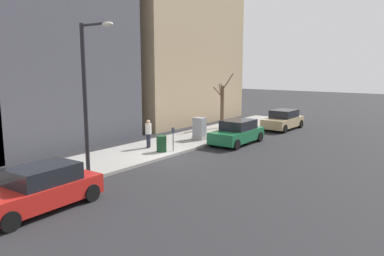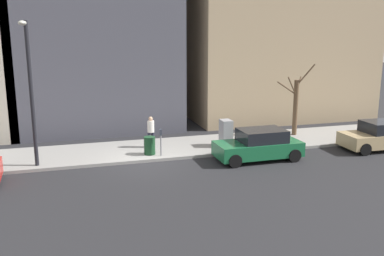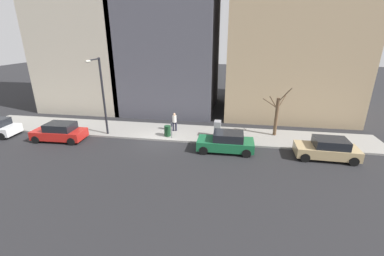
{
  "view_description": "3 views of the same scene",
  "coord_description": "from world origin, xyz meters",
  "px_view_note": "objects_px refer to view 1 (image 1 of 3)",
  "views": [
    {
      "loc": [
        -12.68,
        15.04,
        4.85
      ],
      "look_at": [
        -0.44,
        -1.5,
        1.49
      ],
      "focal_mm": 35.0,
      "sensor_mm": 36.0,
      "label": 1
    },
    {
      "loc": [
        -19.54,
        3.37,
        6.16
      ],
      "look_at": [
        0.63,
        -2.58,
        1.42
      ],
      "focal_mm": 40.0,
      "sensor_mm": 36.0,
      "label": 2
    },
    {
      "loc": [
        -19.0,
        -5.84,
        8.36
      ],
      "look_at": [
        -0.21,
        -2.75,
        1.4
      ],
      "focal_mm": 24.0,
      "sensor_mm": 36.0,
      "label": 3
    }
  ],
  "objects_px": {
    "parked_car_green": "(237,132)",
    "parking_meter": "(173,137)",
    "parked_car_tan": "(283,120)",
    "trash_bin": "(162,144)",
    "pedestrian_near_meter": "(148,132)",
    "utility_box": "(199,129)",
    "bare_tree": "(222,105)",
    "streetlamp": "(88,87)",
    "parked_car_red": "(40,188)",
    "office_block_center": "(25,5)"
  },
  "relations": [
    {
      "from": "parked_car_green",
      "to": "parking_meter",
      "type": "height_order",
      "value": "parked_car_green"
    },
    {
      "from": "parked_car_tan",
      "to": "trash_bin",
      "type": "distance_m",
      "value": 12.35
    },
    {
      "from": "parked_car_tan",
      "to": "trash_bin",
      "type": "bearing_deg",
      "value": 81.82
    },
    {
      "from": "trash_bin",
      "to": "pedestrian_near_meter",
      "type": "xyz_separation_m",
      "value": [
        1.3,
        -0.33,
        0.49
      ]
    },
    {
      "from": "parked_car_tan",
      "to": "utility_box",
      "type": "bearing_deg",
      "value": 74.29
    },
    {
      "from": "bare_tree",
      "to": "trash_bin",
      "type": "bearing_deg",
      "value": 100.58
    },
    {
      "from": "parked_car_green",
      "to": "streetlamp",
      "type": "distance_m",
      "value": 10.97
    },
    {
      "from": "bare_tree",
      "to": "pedestrian_near_meter",
      "type": "height_order",
      "value": "bare_tree"
    },
    {
      "from": "parked_car_red",
      "to": "parking_meter",
      "type": "height_order",
      "value": "parked_car_red"
    },
    {
      "from": "pedestrian_near_meter",
      "to": "office_block_center",
      "type": "bearing_deg",
      "value": -100.42
    },
    {
      "from": "streetlamp",
      "to": "office_block_center",
      "type": "relative_size",
      "value": 0.37
    },
    {
      "from": "bare_tree",
      "to": "office_block_center",
      "type": "relative_size",
      "value": 0.24
    },
    {
      "from": "utility_box",
      "to": "bare_tree",
      "type": "relative_size",
      "value": 0.34
    },
    {
      "from": "utility_box",
      "to": "pedestrian_near_meter",
      "type": "bearing_deg",
      "value": 76.99
    },
    {
      "from": "bare_tree",
      "to": "pedestrian_near_meter",
      "type": "bearing_deg",
      "value": 92.6
    },
    {
      "from": "bare_tree",
      "to": "trash_bin",
      "type": "relative_size",
      "value": 4.7
    },
    {
      "from": "parking_meter",
      "to": "utility_box",
      "type": "xyz_separation_m",
      "value": [
        0.85,
        -3.75,
        -0.13
      ]
    },
    {
      "from": "streetlamp",
      "to": "parked_car_red",
      "type": "bearing_deg",
      "value": 113.42
    },
    {
      "from": "bare_tree",
      "to": "trash_bin",
      "type": "xyz_separation_m",
      "value": [
        -1.7,
        9.09,
        -1.37
      ]
    },
    {
      "from": "parked_car_green",
      "to": "bare_tree",
      "type": "xyz_separation_m",
      "value": [
        3.66,
        -4.03,
        1.23
      ]
    },
    {
      "from": "parking_meter",
      "to": "trash_bin",
      "type": "xyz_separation_m",
      "value": [
        0.45,
        0.48,
        -0.38
      ]
    },
    {
      "from": "utility_box",
      "to": "streetlamp",
      "type": "bearing_deg",
      "value": 96.08
    },
    {
      "from": "parked_car_red",
      "to": "trash_bin",
      "type": "relative_size",
      "value": 4.74
    },
    {
      "from": "parked_car_green",
      "to": "streetlamp",
      "type": "bearing_deg",
      "value": 82.17
    },
    {
      "from": "parked_car_tan",
      "to": "streetlamp",
      "type": "height_order",
      "value": "streetlamp"
    },
    {
      "from": "parked_car_tan",
      "to": "utility_box",
      "type": "height_order",
      "value": "utility_box"
    },
    {
      "from": "parked_car_red",
      "to": "utility_box",
      "type": "height_order",
      "value": "utility_box"
    },
    {
      "from": "pedestrian_near_meter",
      "to": "utility_box",
      "type": "bearing_deg",
      "value": 141.82
    },
    {
      "from": "pedestrian_near_meter",
      "to": "office_block_center",
      "type": "distance_m",
      "value": 11.61
    },
    {
      "from": "parked_car_green",
      "to": "streetlamp",
      "type": "relative_size",
      "value": 0.65
    },
    {
      "from": "parking_meter",
      "to": "bare_tree",
      "type": "height_order",
      "value": "bare_tree"
    },
    {
      "from": "utility_box",
      "to": "pedestrian_near_meter",
      "type": "relative_size",
      "value": 0.86
    },
    {
      "from": "pedestrian_near_meter",
      "to": "office_block_center",
      "type": "xyz_separation_m",
      "value": [
        8.41,
        2.21,
        7.69
      ]
    },
    {
      "from": "trash_bin",
      "to": "office_block_center",
      "type": "distance_m",
      "value": 12.83
    },
    {
      "from": "streetlamp",
      "to": "utility_box",
      "type": "bearing_deg",
      "value": -83.92
    },
    {
      "from": "streetlamp",
      "to": "bare_tree",
      "type": "relative_size",
      "value": 1.54
    },
    {
      "from": "parked_car_green",
      "to": "utility_box",
      "type": "bearing_deg",
      "value": 18.86
    },
    {
      "from": "utility_box",
      "to": "bare_tree",
      "type": "height_order",
      "value": "bare_tree"
    },
    {
      "from": "utility_box",
      "to": "streetlamp",
      "type": "distance_m",
      "value": 10.12
    },
    {
      "from": "parked_car_red",
      "to": "parked_car_tan",
      "type": "bearing_deg",
      "value": -91.95
    },
    {
      "from": "parking_meter",
      "to": "pedestrian_near_meter",
      "type": "xyz_separation_m",
      "value": [
        1.75,
        0.15,
        0.11
      ]
    },
    {
      "from": "pedestrian_near_meter",
      "to": "parking_meter",
      "type": "bearing_deg",
      "value": 69.85
    },
    {
      "from": "parked_car_red",
      "to": "office_block_center",
      "type": "xyz_separation_m",
      "value": [
        11.79,
        -6.8,
        8.04
      ]
    },
    {
      "from": "parked_car_green",
      "to": "streetlamp",
      "type": "xyz_separation_m",
      "value": [
        1.35,
        10.39,
        3.28
      ]
    },
    {
      "from": "utility_box",
      "to": "parked_car_green",
      "type": "bearing_deg",
      "value": -160.7
    },
    {
      "from": "utility_box",
      "to": "bare_tree",
      "type": "distance_m",
      "value": 5.16
    },
    {
      "from": "bare_tree",
      "to": "pedestrian_near_meter",
      "type": "relative_size",
      "value": 2.55
    },
    {
      "from": "streetlamp",
      "to": "bare_tree",
      "type": "bearing_deg",
      "value": -80.88
    },
    {
      "from": "pedestrian_near_meter",
      "to": "parked_car_red",
      "type": "bearing_deg",
      "value": -4.65
    },
    {
      "from": "parked_car_tan",
      "to": "office_block_center",
      "type": "distance_m",
      "value": 20.01
    }
  ]
}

